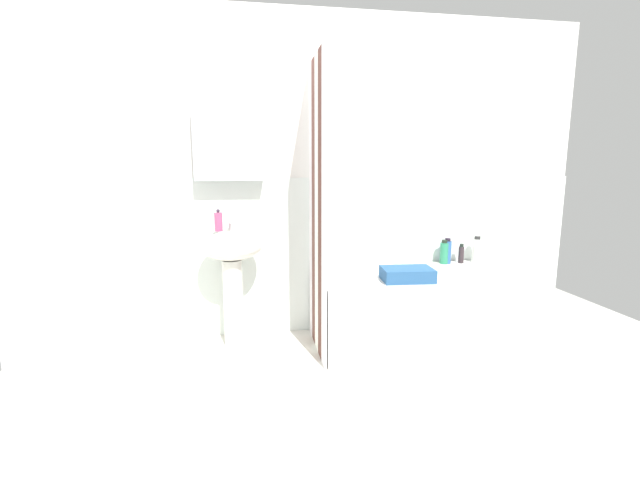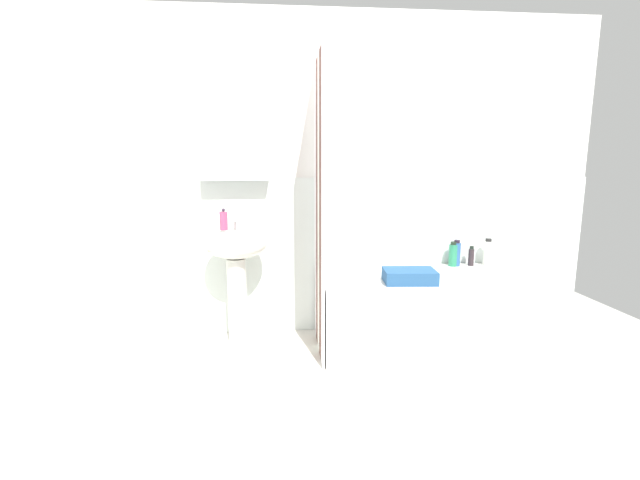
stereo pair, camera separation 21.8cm
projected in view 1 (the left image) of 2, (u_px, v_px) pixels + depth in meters
The scene contains 13 objects.
ground_plane at pixel (409, 415), 2.28m from camera, with size 4.80×5.60×0.04m, color silver.
wall_back_tiled at pixel (347, 185), 3.30m from camera, with size 3.60×0.18×2.40m.
wall_left_tiled at pixel (96, 200), 2.16m from camera, with size 0.07×1.81×2.40m.
sink at pixel (232, 263), 3.02m from camera, with size 0.44×0.34×0.83m.
faucet at pixel (231, 222), 3.05m from camera, with size 0.03×0.12×0.12m.
soap_dispenser at pixel (218, 222), 3.01m from camera, with size 0.06×0.06×0.15m.
bathtub at pixel (415, 308), 3.14m from camera, with size 1.42×0.68×0.52m, color silver.
shower_curtain at pixel (317, 209), 2.90m from camera, with size 0.01×0.68×2.00m.
body_wash_bottle at pixel (477, 250), 3.44m from camera, with size 0.07×0.07×0.21m.
shampoo_bottle at pixel (461, 254), 3.42m from camera, with size 0.04×0.04×0.15m.
conditioner_bottle at pixel (447, 251), 3.40m from camera, with size 0.06×0.06×0.20m.
lotion_bottle at pixel (444, 252), 3.40m from camera, with size 0.07×0.07×0.19m.
towel_folded at pixel (407, 274), 2.90m from camera, with size 0.34×0.22×0.09m, color #285384.
Camera 1 is at (-0.81, -1.98, 1.29)m, focal length 24.08 mm.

